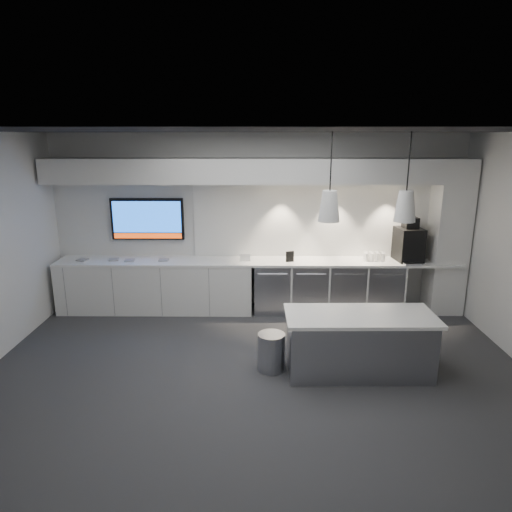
{
  "coord_description": "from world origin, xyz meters",
  "views": [
    {
      "loc": [
        0.04,
        -5.29,
        2.95
      ],
      "look_at": [
        -0.02,
        1.1,
        1.26
      ],
      "focal_mm": 32.0,
      "sensor_mm": 36.0,
      "label": 1
    }
  ],
  "objects_px": {
    "island": "(359,343)",
    "wall_tv": "(147,219)",
    "coffee_machine": "(409,243)",
    "bin": "(271,352)"
  },
  "relations": [
    {
      "from": "island",
      "to": "wall_tv",
      "type": "bearing_deg",
      "value": 141.99
    },
    {
      "from": "wall_tv",
      "to": "coffee_machine",
      "type": "xyz_separation_m",
      "value": [
        4.45,
        -0.25,
        -0.36
      ]
    },
    {
      "from": "wall_tv",
      "to": "bin",
      "type": "distance_m",
      "value": 3.42
    },
    {
      "from": "island",
      "to": "bin",
      "type": "bearing_deg",
      "value": 176.21
    },
    {
      "from": "bin",
      "to": "wall_tv",
      "type": "bearing_deg",
      "value": 131.51
    },
    {
      "from": "wall_tv",
      "to": "island",
      "type": "height_order",
      "value": "wall_tv"
    },
    {
      "from": "wall_tv",
      "to": "island",
      "type": "bearing_deg",
      "value": -37.09
    },
    {
      "from": "wall_tv",
      "to": "island",
      "type": "distance_m",
      "value": 4.17
    },
    {
      "from": "bin",
      "to": "coffee_machine",
      "type": "distance_m",
      "value": 3.31
    },
    {
      "from": "island",
      "to": "coffee_machine",
      "type": "height_order",
      "value": "coffee_machine"
    }
  ]
}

